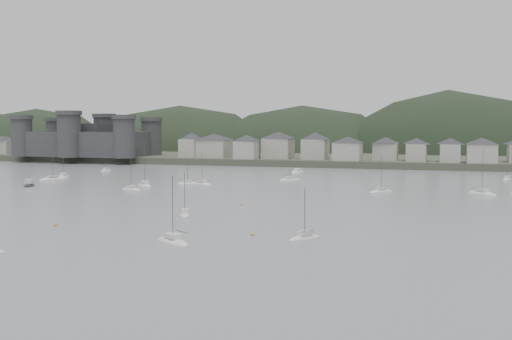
% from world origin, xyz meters
% --- Properties ---
extents(ground, '(900.00, 900.00, 0.00)m').
position_xyz_m(ground, '(0.00, 0.00, 0.00)').
color(ground, slate).
rests_on(ground, ground).
extents(far_shore_land, '(900.00, 250.00, 3.00)m').
position_xyz_m(far_shore_land, '(0.00, 295.00, 1.50)').
color(far_shore_land, '#383D2D').
rests_on(far_shore_land, ground).
extents(forested_ridge, '(851.55, 103.94, 102.57)m').
position_xyz_m(forested_ridge, '(4.83, 269.40, -11.28)').
color(forested_ridge, black).
rests_on(forested_ridge, ground).
extents(castle, '(66.00, 43.00, 20.00)m').
position_xyz_m(castle, '(-120.00, 179.80, 10.96)').
color(castle, '#343437').
rests_on(castle, far_shore_land).
extents(waterfront_town, '(451.48, 28.46, 12.92)m').
position_xyz_m(waterfront_town, '(50.59, 183.34, 8.66)').
color(waterfront_town, '#9E9A90').
rests_on(waterfront_town, far_shore_land).
extents(moored_fleet, '(212.02, 171.88, 13.51)m').
position_xyz_m(moored_fleet, '(-23.97, 62.23, 0.18)').
color(moored_fleet, silver).
rests_on(moored_fleet, ground).
extents(motor_launch_far, '(4.95, 7.76, 3.76)m').
position_xyz_m(motor_launch_far, '(-70.42, 67.39, 0.30)').
color(motor_launch_far, black).
rests_on(motor_launch_far, ground).
extents(mooring_buoys, '(178.30, 120.21, 0.70)m').
position_xyz_m(mooring_buoys, '(-3.41, 57.74, 0.15)').
color(mooring_buoys, '#D18C45').
rests_on(mooring_buoys, ground).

